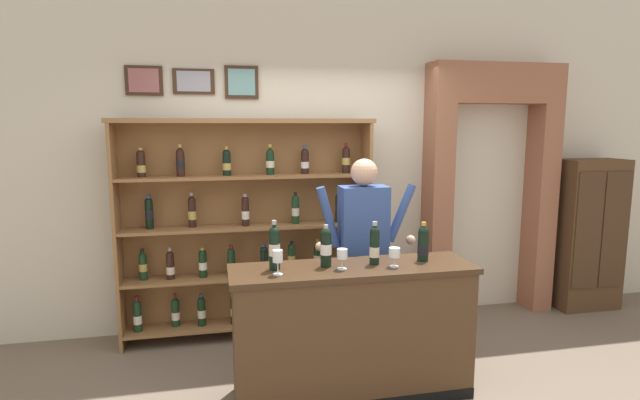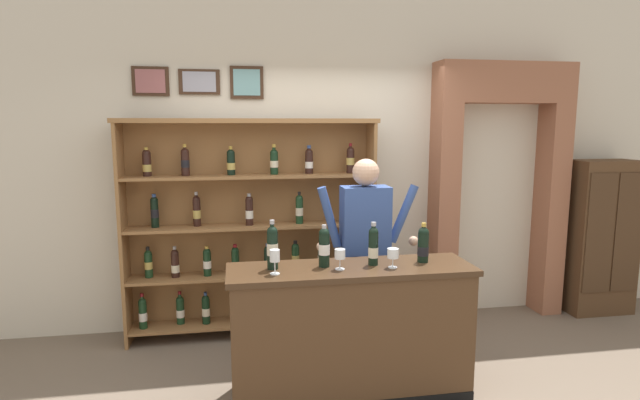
{
  "view_description": "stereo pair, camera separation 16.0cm",
  "coord_description": "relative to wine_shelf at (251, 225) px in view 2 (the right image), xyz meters",
  "views": [
    {
      "loc": [
        -0.82,
        -3.3,
        1.96
      ],
      "look_at": [
        -0.05,
        0.33,
        1.4
      ],
      "focal_mm": 28.05,
      "sensor_mm": 36.0,
      "label": 1
    },
    {
      "loc": [
        -0.66,
        -3.32,
        1.96
      ],
      "look_at": [
        -0.05,
        0.33,
        1.4
      ],
      "focal_mm": 28.05,
      "sensor_mm": 36.0,
      "label": 2
    }
  ],
  "objects": [
    {
      "name": "tasting_bottle_brunello",
      "position": [
        0.82,
        -1.2,
        0.06
      ],
      "size": [
        0.07,
        0.07,
        0.31
      ],
      "color": "black",
      "rests_on": "tasting_counter"
    },
    {
      "name": "tasting_bottle_riserva",
      "position": [
        1.2,
        -1.19,
        0.05
      ],
      "size": [
        0.08,
        0.08,
        0.29
      ],
      "color": "black",
      "rests_on": "tasting_counter"
    },
    {
      "name": "tasting_bottle_chianti",
      "position": [
        0.11,
        -1.19,
        0.09
      ],
      "size": [
        0.08,
        0.08,
        0.35
      ],
      "color": "black",
      "rests_on": "tasting_counter"
    },
    {
      "name": "ground_plane",
      "position": [
        0.54,
        -1.23,
        -1.05
      ],
      "size": [
        14.0,
        14.0,
        0.02
      ],
      "primitive_type": "cube",
      "color": "#6B5B4C"
    },
    {
      "name": "shopkeeper",
      "position": [
        0.9,
        -0.68,
        0.0
      ],
      "size": [
        0.86,
        0.22,
        1.69
      ],
      "color": "#2D3347",
      "rests_on": "ground"
    },
    {
      "name": "side_cabinet",
      "position": [
        3.6,
        -0.03,
        -0.24
      ],
      "size": [
        0.67,
        0.38,
        1.6
      ],
      "color": "#4C331E",
      "rests_on": "ground"
    },
    {
      "name": "tasting_counter",
      "position": [
        0.66,
        -1.23,
        -0.56
      ],
      "size": [
        1.74,
        0.51,
        0.97
      ],
      "color": "#4C331E",
      "rests_on": "ground"
    },
    {
      "name": "wine_glass_spare",
      "position": [
        0.94,
        -1.3,
        0.02
      ],
      "size": [
        0.08,
        0.08,
        0.14
      ],
      "color": "silver",
      "rests_on": "tasting_counter"
    },
    {
      "name": "back_wall",
      "position": [
        0.54,
        0.31,
        0.73
      ],
      "size": [
        12.0,
        0.19,
        3.55
      ],
      "color": "beige",
      "rests_on": "ground"
    },
    {
      "name": "wine_glass_left",
      "position": [
        0.57,
        -1.28,
        0.03
      ],
      "size": [
        0.07,
        0.07,
        0.14
      ],
      "color": "silver",
      "rests_on": "tasting_counter"
    },
    {
      "name": "wine_glass_center",
      "position": [
        0.11,
        -1.31,
        0.04
      ],
      "size": [
        0.07,
        0.07,
        0.17
      ],
      "color": "silver",
      "rests_on": "tasting_counter"
    },
    {
      "name": "archway_doorway",
      "position": [
        2.49,
        0.16,
        0.4
      ],
      "size": [
        1.39,
        0.45,
        2.56
      ],
      "color": "#935B42",
      "rests_on": "ground"
    },
    {
      "name": "tasting_bottle_vin_santo",
      "position": [
        0.47,
        -1.19,
        0.07
      ],
      "size": [
        0.08,
        0.08,
        0.3
      ],
      "color": "black",
      "rests_on": "tasting_counter"
    },
    {
      "name": "wine_shelf",
      "position": [
        0.0,
        0.0,
        0.0
      ],
      "size": [
        2.31,
        0.32,
        2.01
      ],
      "color": "olive",
      "rests_on": "ground"
    }
  ]
}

